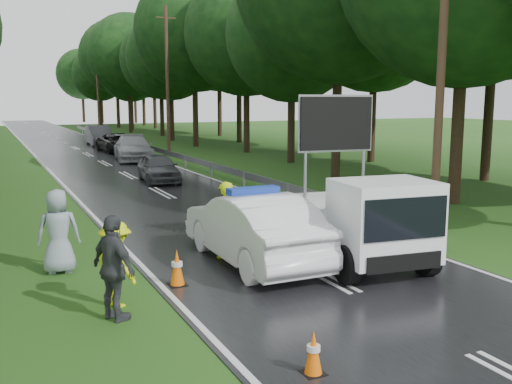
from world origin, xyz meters
TOP-DOWN VIEW (x-y plane):
  - ground at (0.00, 0.00)m, footprint 160.00×160.00m
  - road at (0.00, 30.00)m, footprint 7.00×140.00m
  - guardrail at (3.70, 29.67)m, footprint 0.12×60.06m
  - utility_pole_near at (5.20, 2.00)m, footprint 1.40×0.24m
  - utility_pole_mid at (5.20, 28.00)m, footprint 1.40×0.24m
  - utility_pole_far at (5.20, 54.00)m, footprint 1.40×0.24m
  - police_sedan at (-0.90, 1.35)m, footprint 1.78×4.98m
  - work_truck at (1.29, 0.31)m, footprint 2.71×5.06m
  - barrier at (0.54, 4.00)m, footprint 2.46×0.79m
  - officer at (-1.34, 2.00)m, footprint 0.69×0.46m
  - civilian at (-0.50, 0.64)m, footprint 0.80×0.64m
  - bystander_left at (-4.39, -0.12)m, footprint 0.94×1.19m
  - bystander_mid at (-4.56, -0.80)m, footprint 0.85×1.18m
  - bystander_right at (-5.09, 2.50)m, footprint 0.99×0.72m
  - queue_car_first at (0.80, 15.22)m, footprint 1.86×3.96m
  - queue_car_second at (2.00, 25.09)m, footprint 2.87×5.58m
  - queue_car_third at (2.35, 31.09)m, footprint 2.53×5.02m
  - queue_car_fourth at (2.23, 37.85)m, footprint 1.82×4.99m
  - cone_near_left at (-2.50, -4.00)m, footprint 0.31×0.31m
  - cone_center at (-0.59, 2.00)m, footprint 0.36×0.36m
  - cone_far at (-0.20, 2.50)m, footprint 0.34×0.34m
  - cone_left_mid at (-3.03, 0.50)m, footprint 0.37×0.37m
  - cone_right at (3.50, 4.50)m, footprint 0.34×0.34m

SIDE VIEW (x-z plane):
  - ground at x=0.00m, z-range 0.00..0.00m
  - road at x=0.00m, z-range 0.00..0.02m
  - cone_near_left at x=-2.50m, z-range -0.01..0.65m
  - cone_far at x=-0.20m, z-range -0.01..0.70m
  - cone_right at x=3.50m, z-range -0.01..0.72m
  - cone_center at x=-0.59m, z-range -0.01..0.75m
  - cone_left_mid at x=-3.03m, z-range -0.01..0.76m
  - guardrail at x=3.70m, z-range 0.20..0.90m
  - queue_car_first at x=0.80m, z-range 0.00..1.31m
  - queue_car_third at x=2.35m, z-range 0.00..1.36m
  - queue_car_second at x=2.00m, z-range 0.00..1.55m
  - civilian at x=-0.50m, z-range 0.00..1.57m
  - barrier at x=0.54m, z-range 0.27..1.33m
  - bystander_left at x=-4.39m, z-range 0.00..1.62m
  - queue_car_fourth at x=2.23m, z-range 0.00..1.63m
  - police_sedan at x=-0.90m, z-range -0.08..1.72m
  - bystander_mid at x=-4.56m, z-range 0.00..1.87m
  - officer at x=-1.34m, z-range 0.00..1.87m
  - bystander_right at x=-5.09m, z-range 0.00..1.88m
  - work_truck at x=1.29m, z-range -0.88..2.98m
  - utility_pole_near at x=5.20m, z-range 0.06..10.06m
  - utility_pole_mid at x=5.20m, z-range 0.06..10.06m
  - utility_pole_far at x=5.20m, z-range 0.06..10.06m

